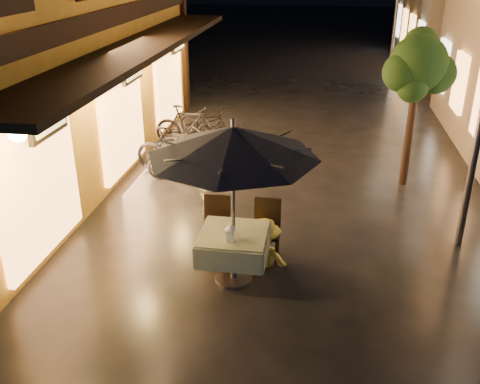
% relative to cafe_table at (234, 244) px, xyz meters
% --- Properties ---
extents(ground, '(90.00, 90.00, 0.00)m').
position_rel_cafe_table_xyz_m(ground, '(0.51, -0.43, -0.59)').
color(ground, black).
rests_on(ground, ground).
extents(street_tree, '(1.43, 1.20, 3.15)m').
position_rel_cafe_table_xyz_m(street_tree, '(2.93, 4.08, 1.83)').
color(street_tree, black).
rests_on(street_tree, ground).
extents(streetlamp_far, '(0.36, 0.36, 4.23)m').
position_rel_cafe_table_xyz_m(streetlamp_far, '(3.51, 13.57, 2.33)').
color(streetlamp_far, '#59595E').
rests_on(streetlamp_far, ground).
extents(cafe_table, '(0.99, 0.99, 0.78)m').
position_rel_cafe_table_xyz_m(cafe_table, '(0.00, 0.00, 0.00)').
color(cafe_table, '#59595E').
rests_on(cafe_table, ground).
extents(patio_umbrella, '(2.37, 2.37, 2.46)m').
position_rel_cafe_table_xyz_m(patio_umbrella, '(0.00, 0.00, 1.56)').
color(patio_umbrella, '#59595E').
rests_on(patio_umbrella, ground).
extents(cafe_chair_left, '(0.42, 0.42, 0.97)m').
position_rel_cafe_table_xyz_m(cafe_chair_left, '(-0.40, 0.74, -0.05)').
color(cafe_chair_left, black).
rests_on(cafe_chair_left, ground).
extents(cafe_chair_right, '(0.42, 0.42, 0.97)m').
position_rel_cafe_table_xyz_m(cafe_chair_right, '(0.40, 0.74, -0.05)').
color(cafe_chair_right, black).
rests_on(cafe_chair_right, ground).
extents(table_lantern, '(0.16, 0.16, 0.25)m').
position_rel_cafe_table_xyz_m(table_lantern, '(0.00, -0.24, 0.33)').
color(table_lantern, white).
rests_on(table_lantern, cafe_table).
extents(person_orange, '(0.72, 0.57, 1.40)m').
position_rel_cafe_table_xyz_m(person_orange, '(-0.37, 0.54, 0.12)').
color(person_orange, '#DC5D00').
rests_on(person_orange, ground).
extents(person_yellow, '(0.93, 0.54, 1.43)m').
position_rel_cafe_table_xyz_m(person_yellow, '(0.38, 0.54, 0.13)').
color(person_yellow, yellow).
rests_on(person_yellow, ground).
extents(bicycle_0, '(1.63, 0.82, 0.82)m').
position_rel_cafe_table_xyz_m(bicycle_0, '(-1.67, 3.62, -0.18)').
color(bicycle_0, black).
rests_on(bicycle_0, ground).
extents(bicycle_1, '(1.73, 0.56, 1.03)m').
position_rel_cafe_table_xyz_m(bicycle_1, '(-1.97, 3.97, -0.07)').
color(bicycle_1, black).
rests_on(bicycle_1, ground).
extents(bicycle_2, '(1.70, 1.13, 0.84)m').
position_rel_cafe_table_xyz_m(bicycle_2, '(-1.81, 4.85, -0.17)').
color(bicycle_2, black).
rests_on(bicycle_2, ground).
extents(bicycle_3, '(1.78, 0.66, 1.04)m').
position_rel_cafe_table_xyz_m(bicycle_3, '(-2.06, 5.66, -0.07)').
color(bicycle_3, black).
rests_on(bicycle_3, ground).
extents(bicycle_4, '(1.71, 1.03, 0.85)m').
position_rel_cafe_table_xyz_m(bicycle_4, '(-1.78, 6.48, -0.16)').
color(bicycle_4, black).
rests_on(bicycle_4, ground).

